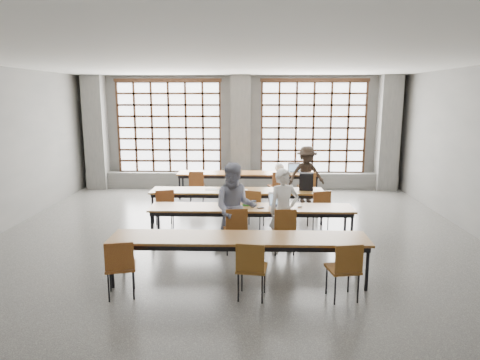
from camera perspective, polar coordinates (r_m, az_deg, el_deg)
name	(u,v)px	position (r m, az deg, el deg)	size (l,w,h in m)	color
floor	(234,245)	(8.47, -0.83, -8.70)	(11.00, 11.00, 0.00)	#474745
ceiling	(233,61)	(7.99, -0.90, 15.62)	(11.00, 11.00, 0.00)	silver
wall_back	(241,132)	(13.51, 0.12, 6.37)	(10.00, 10.00, 0.00)	#5A5A57
wall_front	(196,282)	(2.73, -5.87, -13.31)	(10.00, 10.00, 0.00)	#5A5A57
column_left	(96,133)	(14.09, -18.63, 5.99)	(0.60, 0.55, 3.50)	#5B5B58
column_mid	(241,133)	(13.24, 0.09, 6.27)	(0.60, 0.55, 3.50)	#5B5B58
column_right	(388,133)	(13.87, 19.12, 5.88)	(0.60, 0.55, 3.50)	#5B5B58
window_left	(169,128)	(13.67, -9.43, 6.91)	(3.32, 0.12, 3.00)	white
window_right	(313,128)	(13.56, 9.74, 6.86)	(3.32, 0.12, 3.00)	white
sill_ledge	(241,180)	(13.53, 0.10, -0.05)	(9.80, 0.35, 0.50)	#5B5B58
desk_row_a	(248,175)	(12.20, 1.06, 0.70)	(4.00, 0.70, 0.73)	brown
desk_row_b	(237,193)	(9.93, -0.39, -1.72)	(4.00, 0.70, 0.73)	brown
desk_row_c	(251,210)	(8.46, 1.52, -4.02)	(4.00, 0.70, 0.73)	brown
desk_row_d	(239,241)	(6.71, -0.13, -8.12)	(4.00, 0.70, 0.73)	brown
chair_back_left	(197,183)	(11.70, -5.81, -0.45)	(0.45, 0.46, 0.88)	brown
chair_back_mid	(278,184)	(11.63, 5.08, -0.51)	(0.52, 0.52, 0.88)	brown
chair_back_right	(307,184)	(11.70, 8.94, -0.52)	(0.47, 0.48, 0.88)	brown
chair_mid_left	(165,204)	(9.54, -10.03, -3.22)	(0.53, 0.53, 0.88)	brown
chair_mid_centre	(253,205)	(9.35, 1.81, -3.35)	(0.52, 0.52, 0.88)	brown
chair_mid_right	(320,205)	(9.47, 10.57, -3.36)	(0.50, 0.51, 0.88)	brown
chair_front_left	(236,226)	(7.89, -0.58, -6.10)	(0.49, 0.49, 0.88)	brown
chair_front_right	(284,226)	(7.91, 5.92, -6.12)	(0.45, 0.45, 0.88)	brown
chair_near_left	(120,263)	(6.44, -15.69, -10.60)	(0.51, 0.51, 0.88)	brown
chair_near_mid	(251,264)	(6.16, 1.49, -11.19)	(0.47, 0.47, 0.88)	brown
chair_near_right	(345,265)	(6.30, 13.85, -10.99)	(0.49, 0.49, 0.88)	brown
student_male	(284,211)	(7.96, 5.85, -4.12)	(0.57, 0.38, 1.58)	silver
student_female	(235,208)	(7.93, -0.65, -3.73)	(0.82, 0.64, 1.68)	navy
student_back	(306,174)	(11.78, 8.84, 0.73)	(1.00, 0.57, 1.55)	black
laptop_front	(278,203)	(8.55, 5.14, -3.02)	(0.41, 0.37, 0.26)	#B0B0B5
laptop_back	(295,170)	(12.34, 7.30, 1.33)	(0.40, 0.36, 0.26)	#AFAFB4
mouse	(300,206)	(8.47, 7.97, -3.51)	(0.10, 0.06, 0.04)	white
green_box	(249,204)	(8.51, 1.19, -3.16)	(0.25, 0.09, 0.09)	#30822A
phone	(261,208)	(8.34, 2.76, -3.72)	(0.13, 0.06, 0.01)	black
paper_sheet_a	(212,189)	(10.00, -3.81, -1.26)	(0.30, 0.21, 0.00)	silver
paper_sheet_b	(224,190)	(9.88, -2.13, -1.40)	(0.30, 0.21, 0.00)	silver
paper_sheet_c	(241,190)	(9.92, 0.19, -1.35)	(0.30, 0.21, 0.00)	white
backpack	(306,182)	(10.00, 8.82, -0.21)	(0.32, 0.20, 0.40)	black
plastic_bag	(279,167)	(12.23, 5.28, 1.68)	(0.26, 0.21, 0.29)	white
red_pouch	(121,263)	(6.53, -15.64, -10.64)	(0.20, 0.08, 0.06)	#AE1525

